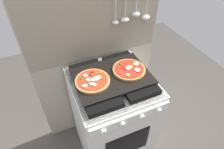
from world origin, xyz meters
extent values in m
plane|color=#4C4742|center=(0.00, 0.00, 0.00)|extent=(4.00, 4.00, 0.00)
cube|color=#B2A893|center=(0.00, 0.34, 0.78)|extent=(1.10, 0.03, 1.55)
cube|color=gray|center=(0.00, 0.32, 1.15)|extent=(1.08, 0.00, 0.56)
cylinder|color=silver|center=(0.15, 0.29, 1.28)|extent=(0.01, 0.01, 0.20)
ellipsoid|color=silver|center=(0.15, 0.29, 1.16)|extent=(0.05, 0.04, 0.03)
cylinder|color=silver|center=(0.23, 0.29, 1.29)|extent=(0.01, 0.01, 0.19)
ellipsoid|color=silver|center=(0.23, 0.29, 1.17)|extent=(0.07, 0.06, 0.04)
cylinder|color=silver|center=(0.33, 0.29, 1.30)|extent=(0.01, 0.01, 0.16)
ellipsoid|color=silver|center=(0.33, 0.29, 1.20)|extent=(0.07, 0.06, 0.04)
cylinder|color=silver|center=(0.42, 0.29, 1.28)|extent=(0.01, 0.01, 0.20)
ellipsoid|color=silver|center=(0.42, 0.29, 1.15)|extent=(0.07, 0.06, 0.04)
cube|color=white|center=(0.00, 0.00, 0.43)|extent=(0.60, 0.60, 0.86)
cube|color=black|center=(0.00, 0.00, 0.85)|extent=(0.59, 0.59, 0.01)
cube|color=black|center=(-0.14, 0.00, 0.88)|extent=(0.24, 0.51, 0.04)
cube|color=black|center=(0.14, 0.00, 0.88)|extent=(0.24, 0.51, 0.04)
cube|color=white|center=(0.00, -0.31, 0.80)|extent=(0.58, 0.02, 0.07)
cylinder|color=silver|center=(-0.20, -0.33, 0.80)|extent=(0.04, 0.02, 0.04)
cylinder|color=silver|center=(-0.07, -0.33, 0.80)|extent=(0.04, 0.02, 0.04)
cylinder|color=silver|center=(0.07, -0.33, 0.80)|extent=(0.04, 0.02, 0.04)
cylinder|color=silver|center=(0.20, -0.33, 0.80)|extent=(0.04, 0.02, 0.04)
cube|color=black|center=(0.00, -0.30, 0.45)|extent=(0.36, 0.01, 0.28)
cube|color=black|center=(0.00, 0.00, 0.91)|extent=(0.54, 0.38, 0.02)
cylinder|color=tan|center=(-0.15, -0.01, 0.93)|extent=(0.24, 0.24, 0.02)
cylinder|color=red|center=(-0.15, -0.01, 0.94)|extent=(0.21, 0.21, 0.00)
ellipsoid|color=#F4EACC|center=(-0.14, -0.01, 0.94)|extent=(0.04, 0.03, 0.01)
ellipsoid|color=#F4EACC|center=(-0.17, -0.05, 0.94)|extent=(0.04, 0.03, 0.01)
ellipsoid|color=#F4EACC|center=(-0.12, -0.01, 0.94)|extent=(0.04, 0.04, 0.01)
ellipsoid|color=#F4EACC|center=(-0.11, -0.01, 0.94)|extent=(0.04, 0.04, 0.01)
ellipsoid|color=#F4EACC|center=(-0.18, 0.00, 0.94)|extent=(0.03, 0.04, 0.01)
ellipsoid|color=#F4EACC|center=(-0.22, -0.05, 0.94)|extent=(0.04, 0.03, 0.01)
ellipsoid|color=#F4EACC|center=(-0.16, -0.06, 0.94)|extent=(0.03, 0.03, 0.01)
ellipsoid|color=#F4EACC|center=(-0.18, 0.05, 0.94)|extent=(0.03, 0.03, 0.01)
cube|color=#19721E|center=(-0.19, -0.04, 0.94)|extent=(0.03, 0.02, 0.00)
cube|color=red|center=(-0.15, 0.05, 0.94)|extent=(0.02, 0.03, 0.00)
cube|color=gold|center=(-0.07, 0.04, 0.94)|extent=(0.02, 0.01, 0.00)
cube|color=#19721E|center=(-0.22, 0.03, 0.94)|extent=(0.02, 0.03, 0.00)
cube|color=#19721E|center=(-0.09, -0.03, 0.94)|extent=(0.02, 0.02, 0.00)
cube|color=red|center=(-0.13, 0.07, 0.94)|extent=(0.02, 0.02, 0.00)
cube|color=gold|center=(-0.17, 0.00, 0.94)|extent=(0.02, 0.01, 0.00)
cube|color=gold|center=(-0.10, 0.05, 0.94)|extent=(0.02, 0.02, 0.00)
cube|color=red|center=(-0.14, 0.00, 0.94)|extent=(0.03, 0.01, 0.00)
cube|color=#19721E|center=(-0.11, 0.00, 0.94)|extent=(0.01, 0.02, 0.00)
cube|color=#19721E|center=(-0.15, 0.04, 0.94)|extent=(0.03, 0.01, 0.00)
cylinder|color=#C18947|center=(0.14, 0.00, 0.93)|extent=(0.24, 0.24, 0.02)
cylinder|color=#B72D19|center=(0.14, 0.00, 0.94)|extent=(0.21, 0.21, 0.00)
ellipsoid|color=#F4EACC|center=(0.21, 0.02, 0.94)|extent=(0.04, 0.04, 0.01)
ellipsoid|color=#F4EACC|center=(0.13, 0.00, 0.94)|extent=(0.04, 0.04, 0.01)
ellipsoid|color=#F4EACC|center=(0.09, -0.06, 0.94)|extent=(0.03, 0.03, 0.01)
ellipsoid|color=#F4EACC|center=(0.14, 0.01, 0.94)|extent=(0.04, 0.04, 0.01)
ellipsoid|color=#F4EACC|center=(0.18, -0.04, 0.94)|extent=(0.04, 0.04, 0.01)
cube|color=gold|center=(0.17, 0.02, 0.94)|extent=(0.02, 0.02, 0.00)
cube|color=red|center=(0.18, -0.07, 0.94)|extent=(0.02, 0.01, 0.00)
cube|color=#19721E|center=(0.09, 0.06, 0.94)|extent=(0.01, 0.02, 0.00)
cube|color=red|center=(0.09, -0.05, 0.94)|extent=(0.02, 0.02, 0.00)
cube|color=red|center=(0.10, 0.02, 0.94)|extent=(0.02, 0.03, 0.00)
cube|color=red|center=(0.22, 0.03, 0.94)|extent=(0.02, 0.01, 0.00)
cube|color=#19721E|center=(0.15, -0.01, 0.94)|extent=(0.02, 0.03, 0.00)
cube|color=red|center=(0.11, 0.00, 0.94)|extent=(0.03, 0.01, 0.00)
cube|color=red|center=(0.18, -0.04, 0.94)|extent=(0.02, 0.02, 0.00)
cube|color=gold|center=(0.16, 0.00, 0.94)|extent=(0.01, 0.03, 0.00)
camera|label=1|loc=(-0.40, -0.93, 1.84)|focal=30.82mm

